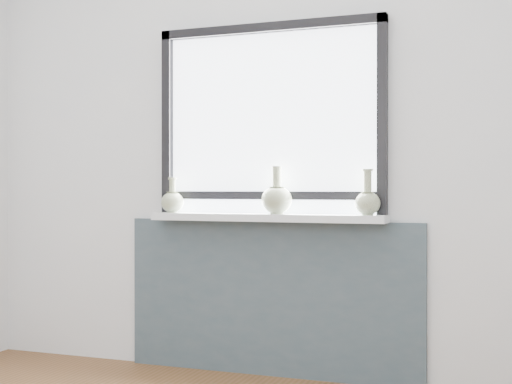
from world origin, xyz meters
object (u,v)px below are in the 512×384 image
(vase_a, at_px, (172,201))
(vase_b, at_px, (277,198))
(windowsill, at_px, (266,218))
(vase_c, at_px, (367,201))

(vase_a, bearing_deg, vase_b, 1.18)
(windowsill, height_order, vase_c, vase_c)
(vase_a, height_order, vase_c, vase_c)
(vase_b, distance_m, vase_c, 0.50)
(windowsill, relative_size, vase_c, 5.51)
(vase_a, distance_m, vase_b, 0.62)
(vase_b, height_order, vase_c, vase_b)
(windowsill, xyz_separation_m, vase_b, (0.06, -0.01, 0.11))
(vase_b, relative_size, vase_c, 1.08)
(windowsill, distance_m, vase_a, 0.57)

